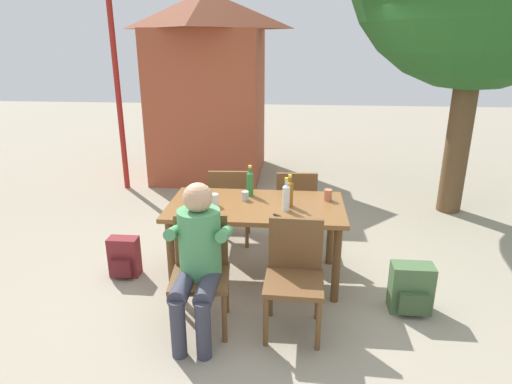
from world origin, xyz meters
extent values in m
plane|color=gray|center=(0.00, 0.00, 0.00)|extent=(24.00, 24.00, 0.00)
cube|color=brown|center=(0.00, 0.00, 0.72)|extent=(1.59, 0.85, 0.04)
cylinder|color=brown|center=(-0.71, -0.34, 0.35)|extent=(0.07, 0.07, 0.70)
cylinder|color=brown|center=(0.71, -0.34, 0.35)|extent=(0.07, 0.07, 0.70)
cylinder|color=brown|center=(-0.71, 0.34, 0.35)|extent=(0.07, 0.07, 0.70)
cylinder|color=brown|center=(0.71, 0.34, 0.35)|extent=(0.07, 0.07, 0.70)
cube|color=brown|center=(-0.36, -0.80, 0.43)|extent=(0.49, 0.49, 0.04)
cube|color=brown|center=(-0.38, -0.60, 0.66)|extent=(0.42, 0.09, 0.42)
cylinder|color=brown|center=(-0.53, -1.01, 0.21)|extent=(0.04, 0.04, 0.41)
cylinder|color=brown|center=(-0.15, -0.97, 0.21)|extent=(0.04, 0.04, 0.41)
cylinder|color=brown|center=(-0.57, -0.64, 0.21)|extent=(0.04, 0.04, 0.41)
cylinder|color=brown|center=(-0.19, -0.59, 0.21)|extent=(0.04, 0.04, 0.41)
cube|color=brown|center=(-0.36, 0.80, 0.43)|extent=(0.47, 0.47, 0.04)
cube|color=brown|center=(-0.34, 0.60, 0.66)|extent=(0.42, 0.07, 0.42)
cylinder|color=brown|center=(-0.18, 1.00, 0.21)|extent=(0.04, 0.04, 0.41)
cylinder|color=brown|center=(-0.56, 0.98, 0.21)|extent=(0.04, 0.04, 0.41)
cylinder|color=brown|center=(-0.16, 0.63, 0.21)|extent=(0.04, 0.04, 0.41)
cylinder|color=brown|center=(-0.53, 0.60, 0.21)|extent=(0.04, 0.04, 0.41)
cube|color=brown|center=(0.36, 0.80, 0.43)|extent=(0.46, 0.46, 0.04)
cube|color=brown|center=(0.37, 0.60, 0.66)|extent=(0.42, 0.06, 0.42)
cylinder|color=brown|center=(0.54, 1.00, 0.21)|extent=(0.04, 0.04, 0.41)
cylinder|color=brown|center=(0.16, 0.98, 0.21)|extent=(0.04, 0.04, 0.41)
cylinder|color=brown|center=(0.56, 0.62, 0.21)|extent=(0.04, 0.04, 0.41)
cylinder|color=brown|center=(0.18, 0.60, 0.21)|extent=(0.04, 0.04, 0.41)
cube|color=brown|center=(0.36, -0.80, 0.43)|extent=(0.45, 0.45, 0.04)
cube|color=brown|center=(0.36, -0.60, 0.66)|extent=(0.42, 0.05, 0.42)
cylinder|color=brown|center=(0.16, -0.99, 0.21)|extent=(0.04, 0.04, 0.41)
cylinder|color=brown|center=(0.54, -1.00, 0.21)|extent=(0.04, 0.04, 0.41)
cylinder|color=brown|center=(0.17, -0.61, 0.21)|extent=(0.04, 0.04, 0.41)
cylinder|color=brown|center=(0.55, -0.62, 0.21)|extent=(0.04, 0.04, 0.41)
cylinder|color=#4C935B|center=(-0.36, -0.75, 0.71)|extent=(0.32, 0.32, 0.52)
sphere|color=tan|center=(-0.36, -0.75, 1.07)|extent=(0.22, 0.22, 0.22)
cylinder|color=#383847|center=(-0.45, -0.95, 0.45)|extent=(0.14, 0.40, 0.14)
cylinder|color=#383847|center=(-0.45, -1.15, 0.23)|extent=(0.11, 0.11, 0.45)
cylinder|color=#4C935B|center=(-0.55, -0.75, 0.79)|extent=(0.09, 0.31, 0.16)
cylinder|color=#383847|center=(-0.27, -0.95, 0.45)|extent=(0.14, 0.40, 0.14)
cylinder|color=#383847|center=(-0.27, -1.15, 0.23)|extent=(0.11, 0.11, 0.45)
cylinder|color=#4C935B|center=(-0.17, -0.75, 0.79)|extent=(0.09, 0.31, 0.16)
cylinder|color=#287A38|center=(-0.08, 0.24, 0.85)|extent=(0.06, 0.06, 0.21)
cone|color=#287A38|center=(-0.08, 0.24, 0.97)|extent=(0.06, 0.06, 0.03)
cylinder|color=#287A38|center=(-0.08, 0.24, 1.00)|extent=(0.03, 0.03, 0.03)
cylinder|color=yellow|center=(-0.08, 0.24, 1.03)|extent=(0.03, 0.03, 0.02)
cylinder|color=#996019|center=(0.30, -0.01, 0.85)|extent=(0.06, 0.06, 0.21)
cone|color=#996019|center=(0.30, -0.01, 0.97)|extent=(0.06, 0.06, 0.03)
cylinder|color=#996019|center=(0.30, -0.01, 1.00)|extent=(0.03, 0.03, 0.03)
cylinder|color=yellow|center=(0.30, -0.01, 1.03)|extent=(0.03, 0.03, 0.02)
cylinder|color=white|center=(0.27, -0.12, 0.85)|extent=(0.06, 0.06, 0.21)
cone|color=white|center=(0.27, -0.12, 0.97)|extent=(0.06, 0.06, 0.03)
cylinder|color=white|center=(0.27, -0.12, 1.00)|extent=(0.03, 0.03, 0.03)
cylinder|color=yellow|center=(0.27, -0.12, 1.03)|extent=(0.03, 0.03, 0.02)
cylinder|color=#BC6B47|center=(0.65, 0.17, 0.80)|extent=(0.07, 0.07, 0.11)
cylinder|color=silver|center=(-0.37, -0.06, 0.80)|extent=(0.08, 0.08, 0.11)
cylinder|color=#B2B7BC|center=(-0.11, 0.11, 0.79)|extent=(0.07, 0.07, 0.08)
cube|color=silver|center=(0.29, -0.33, 0.75)|extent=(0.15, 0.14, 0.01)
cube|color=black|center=(0.20, -0.26, 0.75)|extent=(0.07, 0.07, 0.01)
cube|color=maroon|center=(-1.26, -0.06, 0.19)|extent=(0.28, 0.15, 0.39)
cube|color=maroon|center=(-1.26, -0.17, 0.12)|extent=(0.20, 0.06, 0.17)
cube|color=#47663D|center=(1.33, -0.42, 0.21)|extent=(0.34, 0.19, 0.42)
cube|color=#395130|center=(1.33, -0.54, 0.13)|extent=(0.24, 0.06, 0.18)
cylinder|color=brown|center=(2.40, 1.98, 1.13)|extent=(0.30, 0.30, 2.27)
cube|color=#9E472D|center=(-1.07, 3.42, 1.16)|extent=(1.67, 1.74, 2.32)
pyramid|color=brown|center=(-1.07, 3.42, 2.59)|extent=(1.92, 2.00, 0.55)
cylinder|color=maroon|center=(-2.22, 2.52, 1.49)|extent=(0.08, 0.08, 2.98)
camera|label=1|loc=(0.33, -3.71, 2.15)|focal=30.87mm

